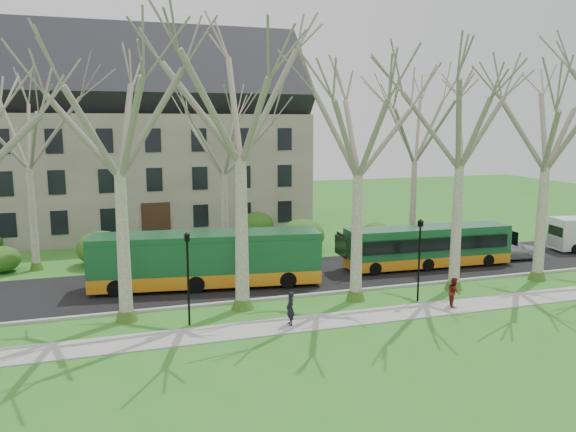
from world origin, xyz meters
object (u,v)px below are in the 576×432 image
Objects in this scene: bus_follow at (428,246)px; pedestrian_b at (454,292)px; sedan at (511,249)px; bus_lead at (207,259)px; pedestrian_a at (290,308)px.

pedestrian_b is at bearing -109.64° from bus_follow.
pedestrian_b is at bearing 131.82° from sedan.
bus_follow is 8.08m from pedestrian_b.
sedan is (6.59, 0.13, -0.69)m from bus_follow.
bus_follow is 2.37× the size of sedan.
bus_lead is 1.18× the size of bus_follow.
bus_lead is at bearing -177.21° from bus_follow.
pedestrian_b is (11.40, -7.34, -0.86)m from bus_lead.
pedestrian_a reaches higher than pedestrian_b.
bus_follow is at bearing 8.19° from bus_lead.
bus_lead is 14.40m from bus_follow.
pedestrian_a is at bearing -145.12° from bus_follow.
bus_follow reaches higher than pedestrian_b.
bus_lead is at bearing -162.16° from pedestrian_a.
bus_follow is 7.29× the size of pedestrian_b.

